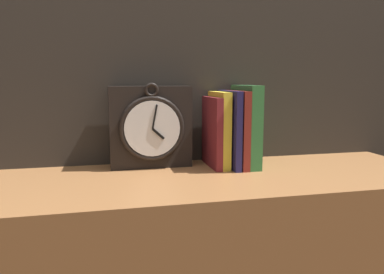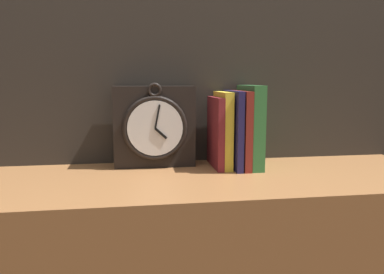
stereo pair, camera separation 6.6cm
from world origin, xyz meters
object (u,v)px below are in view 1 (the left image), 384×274
Objects in this scene: book_slot1_yellow at (219,129)px; book_slot4_green at (246,126)px; clock at (151,127)px; book_slot3_maroon at (236,129)px; book_slot0_maroon at (212,132)px; book_slot2_navy at (229,129)px.

book_slot1_yellow is 0.07m from book_slot4_green.
clock reaches higher than book_slot3_maroon.
book_slot4_green is (0.24, -0.04, 0.00)m from clock.
book_slot4_green reaches higher than book_slot1_yellow.
book_slot0_maroon is (0.16, -0.03, -0.01)m from clock.
book_slot2_navy is (0.02, -0.01, 0.00)m from book_slot1_yellow.
book_slot2_navy is at bearing -179.18° from book_slot4_green.
book_slot2_navy is at bearing -21.69° from book_slot1_yellow.
book_slot3_maroon is at bearing -12.73° from book_slot1_yellow.
book_slot4_green is at bearing -9.14° from clock.
book_slot3_maroon is (0.06, -0.01, 0.01)m from book_slot0_maroon.
book_slot0_maroon is 0.09m from book_slot4_green.
book_slot4_green is (0.05, 0.00, 0.01)m from book_slot2_navy.
book_slot0_maroon is 0.92× the size of book_slot3_maroon.
book_slot1_yellow is 0.98× the size of book_slot2_navy.
book_slot2_navy is 1.00× the size of book_slot3_maroon.
book_slot1_yellow is 0.92× the size of book_slot4_green.
book_slot2_navy is 0.93× the size of book_slot4_green.
clock is 1.10× the size of book_slot2_navy.
book_slot4_green is at bearing -7.25° from book_slot1_yellow.
clock reaches higher than book_slot4_green.
book_slot3_maroon is 0.93× the size of book_slot4_green.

